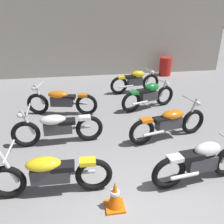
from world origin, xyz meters
name	(u,v)px	position (x,y,z in m)	size (l,w,h in m)	color
back_wall	(92,36)	(0.00, 8.75, 1.80)	(12.75, 0.24, 3.60)	#9E998E
motorcycle_left_row_0	(50,173)	(-1.44, 0.92, 0.45)	(2.17, 0.68, 0.97)	black
motorcycle_left_row_1	(57,127)	(-1.39, 2.64, 0.45)	(2.17, 0.68, 0.97)	black
motorcycle_left_row_2	(61,101)	(-1.35, 4.35, 0.45)	(2.15, 0.73, 0.97)	black
motorcycle_right_row_0	(201,161)	(1.32, 0.81, 0.46)	(1.97, 0.55, 0.88)	black
motorcycle_right_row_1	(169,122)	(1.34, 2.45, 0.45)	(2.14, 0.80, 0.97)	black
motorcycle_right_row_2	(149,95)	(1.41, 4.38, 0.46)	(1.91, 0.75, 0.88)	black
motorcycle_right_row_3	(135,81)	(1.37, 5.97, 0.46)	(1.97, 0.55, 0.88)	black
oil_drum	(165,66)	(3.39, 8.13, 0.43)	(0.59, 0.59, 0.85)	red
traffic_cone	(115,195)	(-0.38, 0.42, 0.26)	(0.32, 0.32, 0.54)	orange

